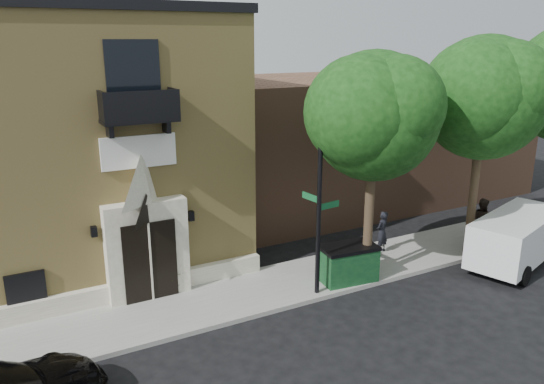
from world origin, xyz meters
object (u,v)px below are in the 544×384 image
at_px(cargo_van, 518,236).
at_px(fire_hydrant, 354,270).
at_px(street_sign, 319,210).
at_px(dumpster, 348,263).
at_px(pedestrian_near, 382,232).
at_px(pedestrian_far, 481,220).

distance_m(cargo_van, fire_hydrant, 6.70).
distance_m(cargo_van, street_sign, 8.41).
height_order(street_sign, dumpster, street_sign).
bearing_deg(pedestrian_near, fire_hydrant, 11.62).
bearing_deg(street_sign, dumpster, 3.27).
distance_m(dumpster, pedestrian_near, 3.04).
relative_size(cargo_van, pedestrian_near, 3.08).
distance_m(dumpster, pedestrian_far, 7.01).
relative_size(cargo_van, fire_hydrant, 6.56).
height_order(street_sign, pedestrian_near, street_sign).
height_order(street_sign, fire_hydrant, street_sign).
xyz_separation_m(dumpster, pedestrian_near, (2.67, 1.45, 0.19)).
xyz_separation_m(cargo_van, fire_hydrant, (-6.51, 1.46, -0.56)).
xyz_separation_m(pedestrian_near, pedestrian_far, (4.32, -1.05, 0.09)).
bearing_deg(pedestrian_far, pedestrian_near, 73.98).
bearing_deg(pedestrian_far, street_sign, 92.08).
bearing_deg(pedestrian_near, dumpster, 7.96).
bearing_deg(cargo_van, street_sign, 153.00).
height_order(dumpster, pedestrian_far, pedestrian_far).
bearing_deg(fire_hydrant, pedestrian_far, 4.46).
bearing_deg(cargo_van, pedestrian_near, 125.04).
bearing_deg(dumpster, pedestrian_far, 9.38).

